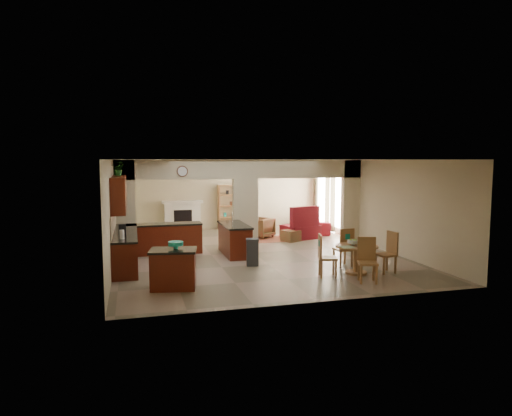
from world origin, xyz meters
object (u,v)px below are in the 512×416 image
object	(u,v)px
kitchen_island	(173,269)
dining_table	(356,255)
armchair	(261,228)
sofa	(312,222)

from	to	relation	value
kitchen_island	dining_table	bearing A→B (deg)	11.88
kitchen_island	dining_table	world-z (taller)	kitchen_island
kitchen_island	armchair	distance (m)	6.89
dining_table	armchair	size ratio (longest dim) A/B	1.32
sofa	dining_table	bearing A→B (deg)	178.94
kitchen_island	armchair	world-z (taller)	kitchen_island
sofa	armchair	distance (m)	2.46
dining_table	armchair	world-z (taller)	armchair
dining_table	sofa	bearing A→B (deg)	77.04
kitchen_island	sofa	xyz separation A→B (m)	(5.96, 6.67, -0.08)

